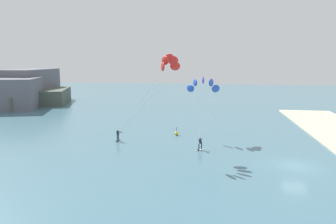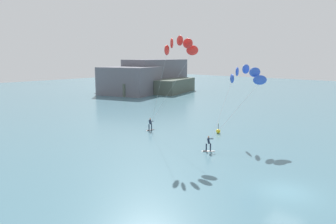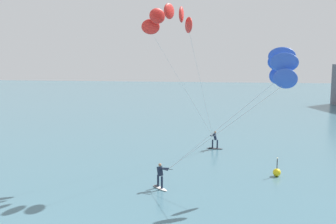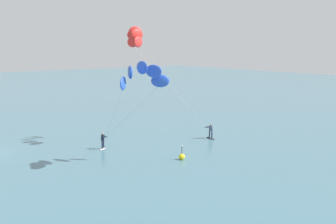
{
  "view_description": "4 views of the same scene",
  "coord_description": "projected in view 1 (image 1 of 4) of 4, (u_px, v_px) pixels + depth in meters",
  "views": [
    {
      "loc": [
        -35.34,
        9.11,
        11.43
      ],
      "look_at": [
        4.65,
        14.65,
        4.88
      ],
      "focal_mm": 34.55,
      "sensor_mm": 36.0,
      "label": 1
    },
    {
      "loc": [
        -23.39,
        -9.2,
        10.04
      ],
      "look_at": [
        7.3,
        18.47,
        3.04
      ],
      "focal_mm": 35.71,
      "sensor_mm": 36.0,
      "label": 2
    },
    {
      "loc": [
        9.16,
        -13.92,
        8.45
      ],
      "look_at": [
        4.57,
        15.82,
        4.27
      ],
      "focal_mm": 42.62,
      "sensor_mm": 36.0,
      "label": 3
    },
    {
      "loc": [
        40.9,
        -8.33,
        10.4
      ],
      "look_at": [
        8.02,
        16.32,
        3.61
      ],
      "focal_mm": 44.03,
      "sensor_mm": 36.0,
      "label": 4
    }
  ],
  "objects": [
    {
      "name": "kitesurfer_mid_water",
      "position": [
        166.0,
        67.0,
        40.38
      ],
      "size": [
        6.01,
        9.31,
        12.19
      ],
      "color": "#333338",
      "rests_on": "ground"
    },
    {
      "name": "kitesurfer_nearshore",
      "position": [
        203.0,
        87.0,
        46.97
      ],
      "size": [
        8.78,
        5.05,
        9.02
      ],
      "color": "white",
      "rests_on": "ground"
    },
    {
      "name": "ground_plane",
      "position": [
        295.0,
        166.0,
        35.15
      ],
      "size": [
        240.0,
        240.0,
        0.0
      ],
      "primitive_type": "plane",
      "color": "#426B7A"
    },
    {
      "name": "distant_headland",
      "position": [
        25.0,
        92.0,
        83.53
      ],
      "size": [
        27.89,
        20.85,
        8.91
      ],
      "color": "#4C564C",
      "rests_on": "ground"
    },
    {
      "name": "marker_buoy",
      "position": [
        177.0,
        133.0,
        49.41
      ],
      "size": [
        0.56,
        0.56,
        1.38
      ],
      "color": "yellow",
      "rests_on": "ground"
    }
  ]
}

